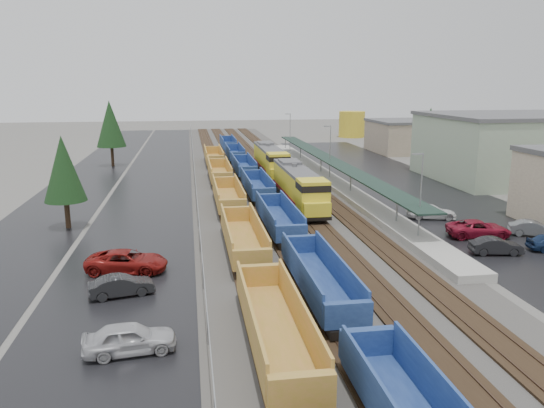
{
  "coord_description": "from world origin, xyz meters",
  "views": [
    {
      "loc": [
        -10.14,
        -22.21,
        13.78
      ],
      "look_at": [
        -2.16,
        28.62,
        2.0
      ],
      "focal_mm": 35.0,
      "sensor_mm": 36.0,
      "label": 1
    }
  ],
  "objects": [
    {
      "name": "tree_west_far",
      "position": [
        -23.0,
        70.0,
        7.12
      ],
      "size": [
        4.84,
        4.84,
        11.0
      ],
      "color": "#332316",
      "rests_on": "ground"
    },
    {
      "name": "distant_hills",
      "position": [
        44.79,
        210.68,
        0.0
      ],
      "size": [
        301.0,
        140.0,
        25.2
      ],
      "color": "#445642",
      "rests_on": "ground"
    },
    {
      "name": "locomotive_trail",
      "position": [
        2.0,
        56.5,
        2.36
      ],
      "size": [
        2.97,
        19.54,
        4.42
      ],
      "color": "black",
      "rests_on": "ground"
    },
    {
      "name": "well_string_blue",
      "position": [
        -2.0,
        41.71,
        1.2
      ],
      "size": [
        2.74,
        109.63,
        2.43
      ],
      "color": "navy",
      "rests_on": "ground"
    },
    {
      "name": "ground",
      "position": [
        0.0,
        0.0,
        0.0
      ],
      "size": [
        360.0,
        360.0,
        0.0
      ],
      "primitive_type": "plane",
      "color": "#56544F",
      "rests_on": "ground"
    },
    {
      "name": "parked_car_east_c",
      "position": [
        14.49,
        27.95,
        0.73
      ],
      "size": [
        3.17,
        5.37,
        1.46
      ],
      "primitive_type": "imported",
      "rotation": [
        0.0,
        0.0,
        1.34
      ],
      "color": "silver",
      "rests_on": "ground"
    },
    {
      "name": "east_commuter_lot",
      "position": [
        19.0,
        50.0,
        0.01
      ],
      "size": [
        16.0,
        100.0,
        0.02
      ],
      "primitive_type": "cube",
      "color": "black",
      "rests_on": "ground"
    },
    {
      "name": "west_parking_lot",
      "position": [
        -15.0,
        60.0,
        0.01
      ],
      "size": [
        10.0,
        160.0,
        0.02
      ],
      "primitive_type": "cube",
      "color": "black",
      "rests_on": "ground"
    },
    {
      "name": "locomotive_lead",
      "position": [
        2.0,
        35.5,
        2.36
      ],
      "size": [
        2.97,
        19.54,
        4.42
      ],
      "color": "black",
      "rests_on": "ground"
    },
    {
      "name": "tree_east",
      "position": [
        28.0,
        58.0,
        6.47
      ],
      "size": [
        4.4,
        4.4,
        10.0
      ],
      "color": "#332316",
      "rests_on": "ground"
    },
    {
      "name": "parked_car_west_b",
      "position": [
        -14.88,
        11.81,
        0.7
      ],
      "size": [
        2.4,
        4.46,
        1.4
      ],
      "primitive_type": "imported",
      "rotation": [
        0.0,
        0.0,
        1.8
      ],
      "color": "black",
      "rests_on": "ground"
    },
    {
      "name": "parked_car_east_a",
      "position": [
        14.51,
        16.03,
        0.69
      ],
      "size": [
        2.1,
        4.38,
        1.39
      ],
      "primitive_type": "imported",
      "rotation": [
        0.0,
        0.0,
        1.42
      ],
      "color": "black",
      "rests_on": "ground"
    },
    {
      "name": "parked_car_west_a",
      "position": [
        -13.54,
        3.9,
        0.82
      ],
      "size": [
        2.47,
        4.98,
        1.63
      ],
      "primitive_type": "imported",
      "rotation": [
        0.0,
        0.0,
        1.69
      ],
      "color": "#B6B6BB",
      "rests_on": "ground"
    },
    {
      "name": "well_string_yellow",
      "position": [
        -6.0,
        27.92,
        1.23
      ],
      "size": [
        2.85,
        96.78,
        2.53
      ],
      "color": "#A88B2E",
      "rests_on": "ground"
    },
    {
      "name": "parked_car_west_c",
      "position": [
        -14.99,
        16.4,
        0.82
      ],
      "size": [
        3.66,
        6.3,
        1.65
      ],
      "primitive_type": "imported",
      "rotation": [
        0.0,
        0.0,
        1.41
      ],
      "color": "maroon",
      "rests_on": "ground"
    },
    {
      "name": "west_road",
      "position": [
        -25.0,
        60.0,
        0.01
      ],
      "size": [
        9.0,
        160.0,
        0.02
      ],
      "primitive_type": "cube",
      "color": "black",
      "rests_on": "ground"
    },
    {
      "name": "industrial_buildings",
      "position": [
        37.76,
        45.85,
        4.25
      ],
      "size": [
        32.52,
        75.3,
        9.5
      ],
      "color": "tan",
      "rests_on": "ground"
    },
    {
      "name": "ballast_strip",
      "position": [
        0.0,
        60.0,
        0.04
      ],
      "size": [
        20.0,
        160.0,
        0.08
      ],
      "primitive_type": "cube",
      "color": "#302D2B",
      "rests_on": "ground"
    },
    {
      "name": "chainlink_fence",
      "position": [
        -9.5,
        58.44,
        1.61
      ],
      "size": [
        0.08,
        160.04,
        2.02
      ],
      "color": "gray",
      "rests_on": "ground"
    },
    {
      "name": "tree_west_near",
      "position": [
        -22.0,
        30.0,
        5.82
      ],
      "size": [
        3.96,
        3.96,
        9.0
      ],
      "color": "#332316",
      "rests_on": "ground"
    },
    {
      "name": "station_platform",
      "position": [
        9.5,
        50.01,
        0.73
      ],
      "size": [
        3.0,
        80.0,
        8.0
      ],
      "color": "#9E9B93",
      "rests_on": "ground"
    },
    {
      "name": "trackbed",
      "position": [
        -0.0,
        60.0,
        0.16
      ],
      "size": [
        14.6,
        160.0,
        0.22
      ],
      "color": "black",
      "rests_on": "ground"
    },
    {
      "name": "parked_car_east_e",
      "position": [
        20.91,
        20.46,
        0.7
      ],
      "size": [
        3.05,
        4.49,
        1.4
      ],
      "primitive_type": "imported",
      "rotation": [
        0.0,
        0.0,
        1.16
      ],
      "color": "#5B5E60",
      "rests_on": "ground"
    },
    {
      "name": "parked_car_east_b",
      "position": [
        15.72,
        20.84,
        0.79
      ],
      "size": [
        3.36,
        5.96,
        1.57
      ],
      "primitive_type": "imported",
      "rotation": [
        0.0,
        0.0,
        1.43
      ],
      "color": "maroon",
      "rests_on": "ground"
    },
    {
      "name": "storage_tank",
      "position": [
        31.77,
        111.3,
        3.31
      ],
      "size": [
        6.62,
        6.62,
        6.62
      ],
      "primitive_type": "cylinder",
      "color": "gold",
      "rests_on": "ground"
    }
  ]
}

